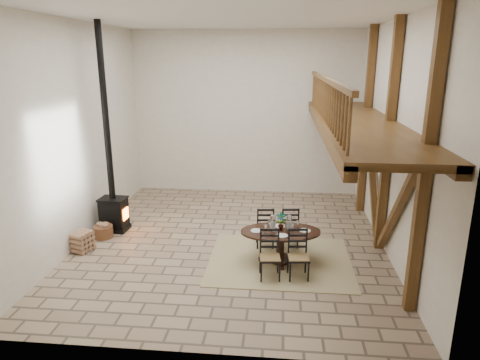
# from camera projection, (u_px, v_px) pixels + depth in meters

# --- Properties ---
(ground) EXTENTS (8.00, 8.00, 0.00)m
(ground) POSITION_uv_depth(u_px,v_px,m) (232.00, 241.00, 10.11)
(ground) COLOR #9D8769
(ground) RESTS_ON ground
(room_shell) EXTENTS (7.02, 8.02, 5.01)m
(room_shell) POSITION_uv_depth(u_px,v_px,m) (286.00, 114.00, 9.17)
(room_shell) COLOR silver
(room_shell) RESTS_ON ground
(rug) EXTENTS (3.00, 2.50, 0.02)m
(rug) POSITION_uv_depth(u_px,v_px,m) (280.00, 260.00, 9.13)
(rug) COLOR tan
(rug) RESTS_ON ground
(dining_table) EXTENTS (1.78, 1.96, 1.08)m
(dining_table) POSITION_uv_depth(u_px,v_px,m) (280.00, 243.00, 9.03)
(dining_table) COLOR black
(dining_table) RESTS_ON ground
(wood_stove) EXTENTS (0.69, 0.55, 5.00)m
(wood_stove) POSITION_uv_depth(u_px,v_px,m) (112.00, 187.00, 10.47)
(wood_stove) COLOR black
(wood_stove) RESTS_ON ground
(log_basket) EXTENTS (0.45, 0.45, 0.37)m
(log_basket) POSITION_uv_depth(u_px,v_px,m) (103.00, 231.00, 10.29)
(log_basket) COLOR brown
(log_basket) RESTS_ON ground
(log_stack) EXTENTS (0.45, 0.54, 0.46)m
(log_stack) POSITION_uv_depth(u_px,v_px,m) (83.00, 242.00, 9.54)
(log_stack) COLOR #9E7458
(log_stack) RESTS_ON ground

